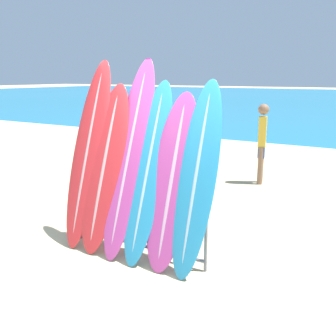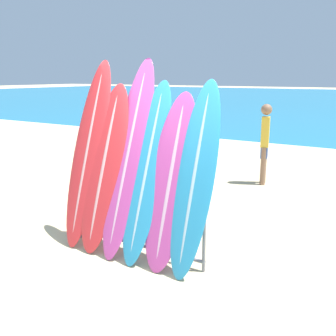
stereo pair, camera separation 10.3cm
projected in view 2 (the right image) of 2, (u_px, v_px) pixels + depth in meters
ground_plane at (127, 275)px, 4.64m from camera, size 160.00×160.00×0.00m
surfboard_rack at (136, 216)px, 5.10m from camera, size 2.01×0.04×0.97m
surfboard_slot_0 at (89, 152)px, 5.41m from camera, size 0.52×0.93×2.52m
surfboard_slot_1 at (105, 167)px, 5.23m from camera, size 0.60×0.85×2.20m
surfboard_slot_2 at (129, 157)px, 5.09m from camera, size 0.51×1.03×2.54m
surfboard_slot_3 at (147, 171)px, 4.91m from camera, size 0.49×0.90×2.25m
surfboard_slot_4 at (171, 181)px, 4.72m from camera, size 0.59×0.78×2.12m
surfboard_slot_5 at (195, 178)px, 4.55m from camera, size 0.49×0.84×2.27m
person_near_water at (265, 141)px, 8.34m from camera, size 0.23×0.29×1.72m
person_mid_beach at (211, 127)px, 11.25m from camera, size 0.26×0.21×1.56m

